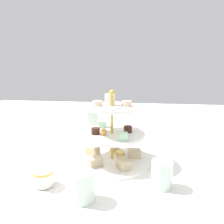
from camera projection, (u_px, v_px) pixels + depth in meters
name	position (u px, v px, depth m)	size (l,w,h in m)	color
ground_plane	(112.00, 161.00, 0.82)	(2.40, 2.40, 0.00)	white
tiered_serving_stand	(112.00, 141.00, 0.81)	(0.29, 0.29, 0.26)	white
water_glass_tall_right	(92.00, 126.00, 1.03)	(0.07, 0.07, 0.14)	silver
water_glass_short_left	(82.00, 186.00, 0.58)	(0.06, 0.06, 0.08)	silver
teacup_with_saucer	(44.00, 179.00, 0.65)	(0.09, 0.09, 0.05)	white
butter_knife_left	(170.00, 145.00, 0.98)	(0.17, 0.01, 0.00)	silver
butter_knife_right	(33.00, 158.00, 0.85)	(0.17, 0.01, 0.00)	silver
water_glass_mid_back	(162.00, 174.00, 0.64)	(0.06, 0.06, 0.08)	silver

